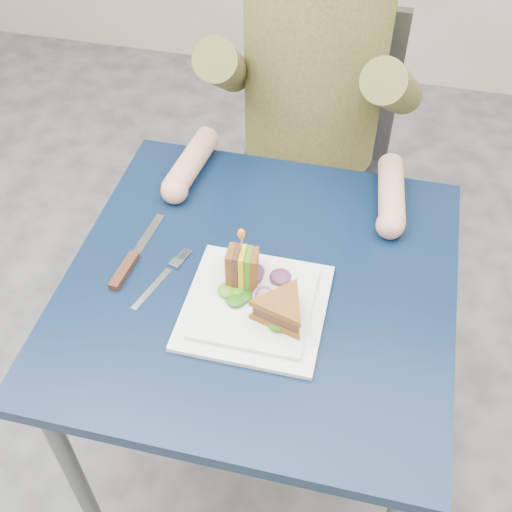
% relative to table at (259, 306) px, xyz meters
% --- Properties ---
extents(ground, '(4.00, 4.00, 0.00)m').
position_rel_table_xyz_m(ground, '(0.00, 0.00, -0.65)').
color(ground, '#515154').
rests_on(ground, ground).
extents(table, '(0.75, 0.75, 0.73)m').
position_rel_table_xyz_m(table, '(0.00, 0.00, 0.00)').
color(table, black).
rests_on(table, ground).
extents(chair, '(0.42, 0.40, 0.93)m').
position_rel_table_xyz_m(chair, '(0.00, 0.67, -0.11)').
color(chair, '#47474C').
rests_on(chair, ground).
extents(diner, '(0.54, 0.59, 0.74)m').
position_rel_table_xyz_m(diner, '(-0.00, 0.56, 0.26)').
color(diner, brown).
rests_on(diner, chair).
extents(plate, '(0.26, 0.26, 0.02)m').
position_rel_table_xyz_m(plate, '(0.01, -0.07, 0.09)').
color(plate, white).
rests_on(plate, table).
extents(sandwich_flat, '(0.14, 0.14, 0.05)m').
position_rel_table_xyz_m(sandwich_flat, '(0.06, -0.10, 0.12)').
color(sandwich_flat, brown).
rests_on(sandwich_flat, plate).
extents(sandwich_upright, '(0.08, 0.13, 0.13)m').
position_rel_table_xyz_m(sandwich_upright, '(-0.03, -0.03, 0.13)').
color(sandwich_upright, brown).
rests_on(sandwich_upright, plate).
extents(fork, '(0.07, 0.17, 0.01)m').
position_rel_table_xyz_m(fork, '(-0.19, -0.04, 0.08)').
color(fork, silver).
rests_on(fork, table).
extents(knife, '(0.04, 0.22, 0.02)m').
position_rel_table_xyz_m(knife, '(-0.26, -0.02, 0.09)').
color(knife, silver).
rests_on(knife, table).
extents(toothpick, '(0.01, 0.01, 0.06)m').
position_rel_table_xyz_m(toothpick, '(-0.03, -0.03, 0.20)').
color(toothpick, tan).
rests_on(toothpick, sandwich_upright).
extents(toothpick_frill, '(0.01, 0.01, 0.02)m').
position_rel_table_xyz_m(toothpick_frill, '(-0.03, -0.03, 0.23)').
color(toothpick_frill, orange).
rests_on(toothpick_frill, sandwich_upright).
extents(lettuce_spill, '(0.15, 0.13, 0.02)m').
position_rel_table_xyz_m(lettuce_spill, '(0.01, -0.06, 0.11)').
color(lettuce_spill, '#337A14').
rests_on(lettuce_spill, plate).
extents(onion_ring, '(0.04, 0.04, 0.02)m').
position_rel_table_xyz_m(onion_ring, '(0.02, -0.07, 0.11)').
color(onion_ring, '#9E4C7A').
rests_on(onion_ring, plate).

